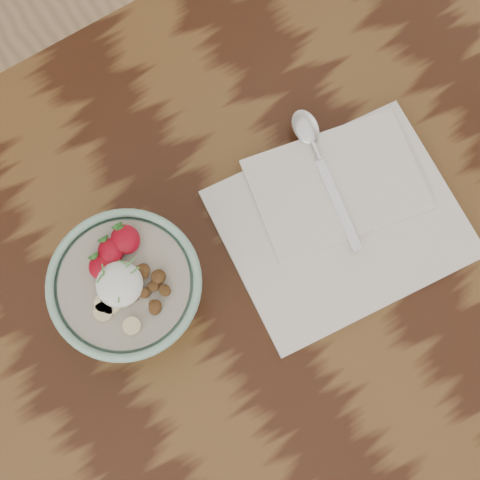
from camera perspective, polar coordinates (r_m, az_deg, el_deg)
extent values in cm
cube|color=#35190D|center=(83.01, 0.34, -6.83)|extent=(160.00, 90.00, 4.00)
cylinder|color=#4C2D19|center=(150.54, 16.90, 18.60)|extent=(7.00, 7.00, 71.00)
cylinder|color=#88B8A2|center=(81.85, -8.88, -4.86)|extent=(7.48, 7.48, 1.07)
torus|color=#88B8A2|center=(73.38, -9.90, -3.67)|extent=(17.01, 17.01, 0.98)
cylinder|color=#B1A792|center=(73.90, -9.83, -3.75)|extent=(14.43, 14.43, 0.89)
ellipsoid|color=white|center=(72.52, -10.24, -3.74)|extent=(5.11, 5.11, 2.81)
ellipsoid|color=maroon|center=(73.59, -11.82, -2.31)|extent=(2.51, 2.76, 1.38)
cone|color=#286623|center=(73.64, -12.29, -1.53)|extent=(1.40, 1.03, 1.52)
ellipsoid|color=maroon|center=(73.67, -9.75, 0.06)|extent=(3.14, 3.45, 1.73)
cone|color=#286623|center=(73.82, -10.33, 1.02)|extent=(1.40, 1.03, 1.52)
ellipsoid|color=maroon|center=(73.73, -9.57, -0.06)|extent=(2.65, 2.92, 1.46)
cone|color=#286623|center=(73.81, -10.06, 0.76)|extent=(1.40, 1.03, 1.52)
ellipsoid|color=maroon|center=(73.74, -10.98, -0.94)|extent=(2.74, 3.01, 1.51)
cone|color=#286623|center=(73.83, -11.49, -0.10)|extent=(1.40, 1.03, 1.52)
cylinder|color=beige|center=(72.89, -10.97, -5.43)|extent=(2.15, 2.15, 0.70)
cylinder|color=beige|center=(72.92, -11.58, -6.04)|extent=(2.05, 2.05, 0.70)
cylinder|color=beige|center=(73.06, -11.51, -5.28)|extent=(2.11, 2.11, 0.70)
cylinder|color=beige|center=(72.15, -9.20, -7.26)|extent=(1.94, 1.94, 0.70)
ellipsoid|color=brown|center=(72.08, -7.40, -5.57)|extent=(1.28, 1.53, 1.04)
ellipsoid|color=brown|center=(72.42, -8.22, -4.46)|extent=(1.83, 1.88, 1.13)
ellipsoid|color=brown|center=(72.84, -8.27, -2.75)|extent=(1.28, 1.57, 0.83)
ellipsoid|color=brown|center=(72.45, -7.42, -3.95)|extent=(1.79, 1.77, 0.72)
ellipsoid|color=brown|center=(72.58, -8.95, -4.80)|extent=(1.54, 1.49, 0.90)
ellipsoid|color=brown|center=(72.92, -8.26, -2.54)|extent=(1.98, 1.98, 0.94)
ellipsoid|color=brown|center=(71.90, -7.24, -5.73)|extent=(2.18, 2.20, 0.92)
ellipsoid|color=brown|center=(72.94, -8.43, -2.52)|extent=(1.78, 1.58, 0.93)
ellipsoid|color=brown|center=(72.18, -6.44, -4.28)|extent=(1.41, 1.59, 0.87)
ellipsoid|color=brown|center=(72.49, -6.98, -3.12)|extent=(2.09, 2.09, 1.28)
cylinder|color=#4A933E|center=(71.50, -9.09, -2.66)|extent=(1.50, 0.33, 0.23)
cylinder|color=#4A933E|center=(71.70, -10.45, -2.98)|extent=(0.98, 0.57, 0.21)
cylinder|color=#4A933E|center=(71.35, -9.84, -3.82)|extent=(0.32, 1.29, 0.22)
cylinder|color=#4A933E|center=(71.22, -10.28, -4.80)|extent=(0.85, 1.08, 0.22)
cylinder|color=#4A933E|center=(72.11, -11.61, -2.51)|extent=(0.63, 1.29, 0.23)
cylinder|color=#4A933E|center=(71.87, -9.88, -1.93)|extent=(0.87, 1.20, 0.23)
cylinder|color=#4A933E|center=(71.77, -9.31, -1.86)|extent=(1.48, 0.62, 0.23)
cylinder|color=#4A933E|center=(71.47, -9.99, -3.50)|extent=(0.93, 0.66, 0.21)
cylinder|color=#4A933E|center=(71.41, -9.89, -3.65)|extent=(1.03, 0.87, 0.22)
cylinder|color=#4A933E|center=(71.99, -11.79, -3.12)|extent=(1.38, 0.75, 0.23)
cube|color=white|center=(83.90, 8.63, 1.37)|extent=(30.73, 25.90, 1.09)
cube|color=white|center=(84.48, 8.26, 4.71)|extent=(23.30, 18.28, 0.66)
cube|color=silver|center=(83.10, 8.39, 2.98)|extent=(3.74, 12.44, 0.38)
cylinder|color=silver|center=(85.10, 6.38, 7.76)|extent=(1.41, 3.34, 0.76)
ellipsoid|color=silver|center=(86.02, 5.60, 9.60)|extent=(4.27, 5.55, 1.03)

